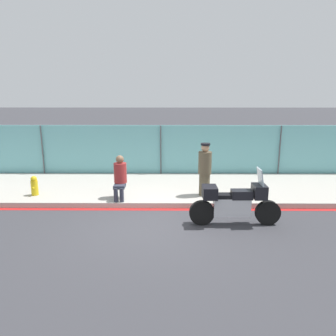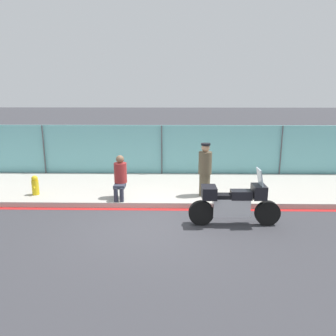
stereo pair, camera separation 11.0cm
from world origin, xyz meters
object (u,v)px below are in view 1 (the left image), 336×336
(motorcycle, at_px, (234,202))
(officer_standing, at_px, (205,169))
(fire_hydrant, at_px, (34,186))
(person_seated_on_curb, at_px, (120,175))

(motorcycle, height_order, officer_standing, officer_standing)
(officer_standing, relative_size, fire_hydrant, 2.66)
(person_seated_on_curb, xyz_separation_m, fire_hydrant, (-2.73, 0.27, -0.42))
(motorcycle, bearing_deg, officer_standing, 105.43)
(person_seated_on_curb, bearing_deg, officer_standing, 7.05)
(motorcycle, height_order, fire_hydrant, motorcycle)
(motorcycle, distance_m, person_seated_on_curb, 3.54)
(fire_hydrant, bearing_deg, person_seated_on_curb, -5.75)
(motorcycle, relative_size, officer_standing, 1.42)
(motorcycle, distance_m, officer_standing, 2.07)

